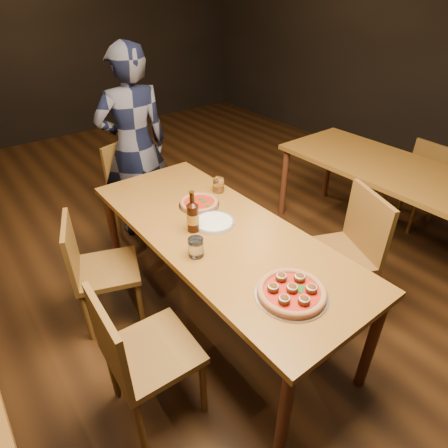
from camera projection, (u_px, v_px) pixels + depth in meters
ground at (220, 316)px, 2.71m from camera, size 9.00×9.00×0.00m
room_shell at (217, 28)px, 1.69m from camera, size 9.00×9.00×9.00m
table_main at (219, 240)px, 2.34m from camera, size 0.80×2.00×0.75m
table_right at (399, 177)px, 3.07m from camera, size 0.80×2.00×0.75m
chair_main_nw at (153, 351)px, 1.90m from camera, size 0.44×0.44×0.91m
chair_main_sw at (107, 269)px, 2.48m from camera, size 0.52×0.52×0.86m
chair_main_e at (334, 255)px, 2.53m from camera, size 0.59×0.59×0.96m
chair_end at (142, 190)px, 3.38m from camera, size 0.53×0.53×0.90m
chair_nbr_right at (414, 184)px, 3.57m from camera, size 0.41×0.41×0.81m
pizza_meatball at (292, 292)px, 1.81m from camera, size 0.36×0.36×0.07m
pizza_margherita at (199, 203)px, 2.54m from camera, size 0.28×0.28×0.04m
plate_stack at (214, 223)px, 2.35m from camera, size 0.25×0.25×0.02m
beer_bottle at (193, 217)px, 2.24m from camera, size 0.07×0.07×0.26m
water_glass at (196, 247)px, 2.06m from camera, size 0.09×0.09×0.11m
amber_glass at (219, 185)px, 2.69m from camera, size 0.08×0.08×0.10m
diner at (134, 147)px, 3.21m from camera, size 0.66×0.48×1.68m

